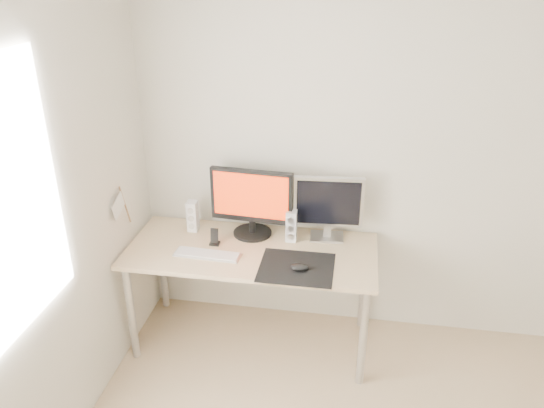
{
  "coord_description": "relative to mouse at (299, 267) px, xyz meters",
  "views": [
    {
      "loc": [
        -0.32,
        -1.52,
        2.44
      ],
      "look_at": [
        -0.81,
        1.48,
        1.01
      ],
      "focal_mm": 35.0,
      "sensor_mm": 36.0,
      "label": 1
    }
  ],
  "objects": [
    {
      "name": "desk",
      "position": [
        -0.33,
        0.21,
        -0.1
      ],
      "size": [
        1.6,
        0.7,
        0.73
      ],
      "color": "#D1B587",
      "rests_on": "ground"
    },
    {
      "name": "second_monitor",
      "position": [
        0.13,
        0.43,
        0.22
      ],
      "size": [
        0.45,
        0.17,
        0.43
      ],
      "color": "#B1B1B3",
      "rests_on": "desk"
    },
    {
      "name": "phone_dock",
      "position": [
        -0.58,
        0.23,
        0.01
      ],
      "size": [
        0.06,
        0.05,
        0.11
      ],
      "color": "black",
      "rests_on": "desk"
    },
    {
      "name": "pennant",
      "position": [
        -1.12,
        0.06,
        0.29
      ],
      "size": [
        0.01,
        0.23,
        0.29
      ],
      "color": "#A57F54",
      "rests_on": "wall_left"
    },
    {
      "name": "mouse",
      "position": [
        0.0,
        0.0,
        0.0
      ],
      "size": [
        0.11,
        0.07,
        0.04
      ],
      "primitive_type": "ellipsoid",
      "color": "black",
      "rests_on": "mousepad"
    },
    {
      "name": "mousepad",
      "position": [
        -0.02,
        0.03,
        -0.02
      ],
      "size": [
        0.45,
        0.4,
        0.0
      ],
      "primitive_type": "cube",
      "color": "black",
      "rests_on": "desk"
    },
    {
      "name": "wall_back",
      "position": [
        0.6,
        0.58,
        0.5
      ],
      "size": [
        3.5,
        0.0,
        3.5
      ],
      "primitive_type": "plane",
      "rotation": [
        1.57,
        0.0,
        0.0
      ],
      "color": "beige",
      "rests_on": "ground"
    },
    {
      "name": "main_monitor",
      "position": [
        -0.37,
        0.4,
        0.23
      ],
      "size": [
        0.55,
        0.28,
        0.47
      ],
      "color": "black",
      "rests_on": "desk"
    },
    {
      "name": "speaker_left",
      "position": [
        -0.78,
        0.4,
        0.08
      ],
      "size": [
        0.07,
        0.08,
        0.21
      ],
      "color": "white",
      "rests_on": "desk"
    },
    {
      "name": "keyboard",
      "position": [
        -0.59,
        0.08,
        -0.02
      ],
      "size": [
        0.43,
        0.14,
        0.02
      ],
      "color": "#B2B2B4",
      "rests_on": "desk"
    },
    {
      "name": "speaker_right",
      "position": [
        -0.1,
        0.36,
        0.08
      ],
      "size": [
        0.07,
        0.08,
        0.21
      ],
      "color": "white",
      "rests_on": "desk"
    }
  ]
}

